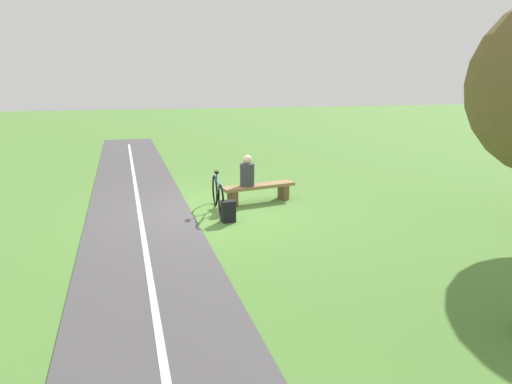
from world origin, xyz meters
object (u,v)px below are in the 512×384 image
(bench, at_px, (259,190))
(person_seated, at_px, (247,173))
(bicycle, at_px, (218,195))
(backpack, at_px, (228,211))

(bench, height_order, person_seated, person_seated)
(bicycle, xyz_separation_m, backpack, (-0.08, 0.86, -0.16))
(bench, height_order, backpack, backpack)
(person_seated, relative_size, backpack, 1.64)
(bench, distance_m, backpack, 1.72)
(person_seated, relative_size, bicycle, 0.44)
(person_seated, distance_m, backpack, 1.60)
(backpack, bearing_deg, bicycle, -84.96)
(bench, bearing_deg, backpack, 41.21)
(person_seated, xyz_separation_m, bicycle, (0.82, 0.44, -0.40))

